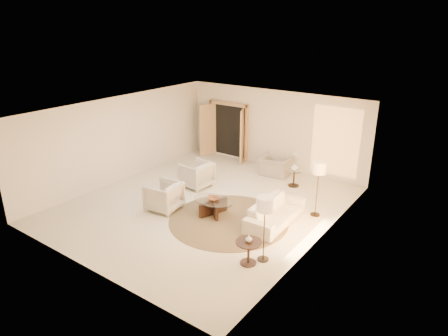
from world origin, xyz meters
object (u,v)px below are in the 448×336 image
Objects in this scene: sofa at (275,212)px; floor_lamp_near at (319,170)px; end_table at (249,249)px; end_vase at (249,239)px; armchair_left at (196,173)px; side_vase at (295,167)px; bowl at (213,199)px; coffee_table at (213,205)px; accent_chair at (275,163)px; floor_lamp_far at (265,207)px; side_table at (294,177)px; armchair_right at (164,195)px.

sofa is 1.34× the size of floor_lamp_near.
end_table is 0.25m from end_vase.
side_vase is at bearing 132.03° from armchair_left.
bowl is 1.42× the size of side_vase.
bowl is at bearing 0.00° from coffee_table.
accent_chair is 6.42× the size of end_vase.
floor_lamp_far is 4.51m from side_vase.
accent_chair is 1.84× the size of side_table.
floor_lamp_near reaches higher than floor_lamp_far.
coffee_table is at bearing 145.11° from end_table.
side_table reaches higher than coffee_table.
end_table is at bearing -75.68° from side_vase.
accent_chair reaches higher than side_table.
accent_chair is (1.58, 2.37, -0.02)m from armchair_left.
armchair_left reaches higher than end_table.
sofa is 6.37× the size of bowl.
end_vase is at bearing 108.46° from accent_chair.
sofa is 2.07m from floor_lamp_far.
side_vase is (-1.41, 1.52, -0.68)m from floor_lamp_near.
side_table is at bearing 132.99° from floor_lamp_near.
sofa is at bearing 110.39° from floor_lamp_far.
armchair_right is 3.51m from end_vase.
bowl is (1.33, 0.56, 0.03)m from armchair_right.
armchair_right is at bearing 165.48° from end_table.
armchair_right reaches higher than bowl.
floor_lamp_near is (0.25, 3.05, 0.95)m from end_table.
floor_lamp_near is (3.95, 0.34, 0.88)m from armchair_left.
side_vase is (-1.16, 4.56, 0.28)m from end_table.
coffee_table is 3.01m from floor_lamp_near.
side_table is (2.54, 1.86, -0.13)m from armchair_left.
end_table is at bearing -90.00° from end_vase.
floor_lamp_near is 3.14m from end_vase.
side_table is at bearing 14.46° from sofa.
end_table is 1.01m from floor_lamp_far.
sofa is at bearing 19.24° from bowl.
floor_lamp_far is 6.65× the size of side_vase.
armchair_left is at bearing 143.86° from end_vase.
floor_lamp_near is (1.41, -1.52, 1.00)m from side_table.
coffee_table is 2.48× the size of end_table.
coffee_table is at bearing 58.13° from armchair_left.
accent_chair is at bearing 90.96° from bowl.
coffee_table is at bearing 145.11° from end_vase.
floor_lamp_far is at bearing -161.11° from sofa.
armchair_right is 3.82× the size of side_vase.
coffee_table is at bearing 86.68° from accent_chair.
end_table is (2.06, -1.44, 0.10)m from coffee_table.
armchair_right is at bearing -121.18° from side_table.
end_table is 4.71m from side_table.
side_table is at bearing 132.03° from armchair_left.
armchair_left reaches higher than coffee_table.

